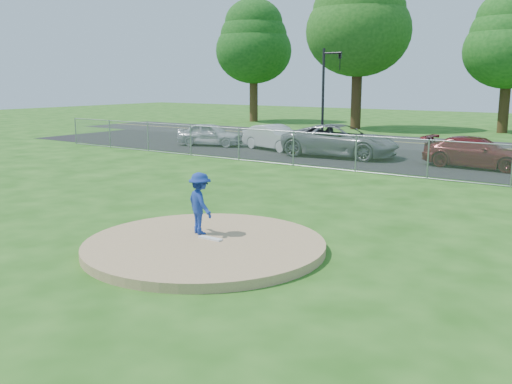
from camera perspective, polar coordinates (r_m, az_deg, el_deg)
ground at (r=21.31m, az=12.45°, el=0.79°), size 120.00×120.00×0.00m
pitchers_mound at (r=12.86m, az=-5.15°, el=-5.36°), size 5.40×5.40×0.20m
pitching_rubber at (r=12.97m, az=-4.58°, el=-4.65°), size 0.60×0.15×0.04m
chain_link_fence at (r=23.03m, az=14.46°, el=3.35°), size 40.00×0.06×1.50m
parking_lot at (r=27.35m, az=17.74°, el=2.79°), size 50.00×8.00×0.01m
street at (r=34.54m, az=21.52°, el=4.19°), size 60.00×7.00×0.01m
tree_far_left at (r=52.03m, az=-0.24°, el=14.85°), size 6.72×6.72×10.74m
tree_left at (r=44.86m, az=10.26°, el=16.78°), size 7.84×7.84×12.53m
tree_center at (r=44.39m, az=24.03°, el=13.77°), size 6.16×6.16×9.84m
traffic_signal_left at (r=35.58m, az=7.08°, el=10.49°), size 1.28×0.20×5.60m
pitcher at (r=13.31m, az=-5.60°, el=-1.13°), size 1.07×0.88×1.45m
traffic_cone at (r=29.49m, az=3.62°, el=4.63°), size 0.39×0.39×0.75m
parked_car_silver at (r=32.90m, az=-4.57°, el=5.78°), size 4.10×2.56×1.30m
parked_car_white at (r=30.80m, az=1.92°, el=5.47°), size 4.28×2.48×1.33m
parked_car_gray at (r=28.35m, az=8.44°, el=5.10°), size 5.88×3.10×1.58m
parked_car_darkred at (r=26.27m, az=21.25°, el=3.70°), size 4.62×2.04×1.32m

